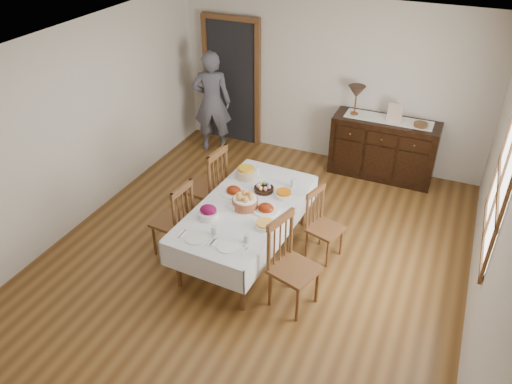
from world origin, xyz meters
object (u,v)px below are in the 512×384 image
at_px(sideboard, 383,148).
at_px(chair_right_far, 322,224).
at_px(chair_left_far, 209,185).
at_px(chair_right_near, 290,263).
at_px(chair_left_near, 175,219).
at_px(dining_table, 246,212).
at_px(table_lamp, 357,93).
at_px(person, 212,99).

bearing_deg(sideboard, chair_right_far, -96.90).
bearing_deg(chair_left_far, chair_right_near, 61.59).
xyz_separation_m(chair_left_near, chair_left_far, (0.05, 0.77, 0.05)).
bearing_deg(chair_right_near, chair_right_far, 12.02).
bearing_deg(chair_right_far, dining_table, 129.00).
xyz_separation_m(dining_table, table_lamp, (0.62, 2.62, 0.68)).
relative_size(chair_right_far, person, 0.50).
relative_size(dining_table, chair_right_near, 1.95).
xyz_separation_m(dining_table, sideboard, (1.13, 2.62, -0.15)).
xyz_separation_m(chair_left_near, chair_right_far, (1.66, 0.69, -0.05)).
distance_m(chair_right_far, sideboard, 2.28).
relative_size(chair_right_near, person, 0.59).
relative_size(dining_table, chair_left_near, 2.08).
height_order(chair_left_near, chair_right_near, chair_right_near).
relative_size(sideboard, table_lamp, 3.44).
distance_m(chair_right_near, person, 3.87).
relative_size(sideboard, person, 0.86).
bearing_deg(chair_right_near, person, 56.67).
bearing_deg(chair_left_near, sideboard, 151.76).
distance_m(dining_table, sideboard, 2.86).
bearing_deg(sideboard, person, -174.73).
bearing_deg(chair_left_far, chair_left_near, 1.13).
bearing_deg(chair_right_far, chair_left_near, 129.15).
height_order(dining_table, person, person).
xyz_separation_m(chair_right_near, table_lamp, (-0.17, 3.19, 0.75)).
bearing_deg(chair_left_far, table_lamp, 152.93).
height_order(chair_left_far, chair_right_near, chair_left_far).
bearing_deg(dining_table, person, 128.79).
distance_m(chair_right_near, chair_right_far, 0.94).
relative_size(chair_left_far, table_lamp, 2.45).
bearing_deg(chair_left_near, chair_right_near, 86.31).
relative_size(chair_right_near, table_lamp, 2.38).
bearing_deg(chair_left_far, person, -148.43).
relative_size(chair_left_near, sideboard, 0.65).
distance_m(dining_table, chair_left_near, 0.87).
bearing_deg(chair_right_near, chair_left_far, 72.85).
height_order(chair_left_near, sideboard, chair_left_near).
distance_m(sideboard, person, 2.88).
height_order(chair_right_near, sideboard, chair_right_near).
relative_size(dining_table, sideboard, 1.35).
xyz_separation_m(chair_right_far, table_lamp, (-0.24, 2.26, 0.84)).
distance_m(chair_right_near, table_lamp, 3.29).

